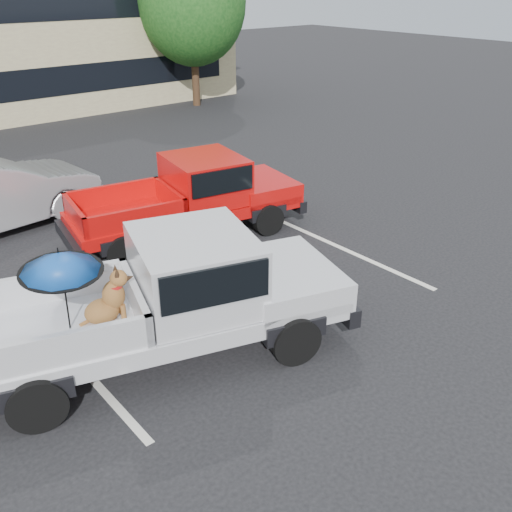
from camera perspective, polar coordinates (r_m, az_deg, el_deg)
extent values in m
plane|color=black|center=(9.23, 4.28, -8.15)|extent=(90.00, 90.00, 0.00)
cube|color=silver|center=(9.35, -18.33, -9.07)|extent=(0.12, 5.00, 0.01)
cube|color=silver|center=(12.33, 7.98, 1.06)|extent=(0.12, 5.00, 0.01)
cube|color=black|center=(23.88, -22.12, 15.57)|extent=(18.00, 0.08, 1.10)
cube|color=black|center=(23.62, -23.30, 21.96)|extent=(18.00, 0.08, 1.10)
cylinder|color=#332114|center=(26.06, -6.08, 17.71)|extent=(0.32, 0.32, 2.73)
ellipsoid|color=#124114|center=(25.79, -6.41, 23.98)|extent=(4.46, 4.46, 5.13)
cylinder|color=#332114|center=(31.74, -19.46, 18.11)|extent=(0.32, 0.32, 2.86)
cylinder|color=black|center=(7.89, -21.04, -13.56)|extent=(0.81, 0.49, 0.76)
cylinder|color=black|center=(9.41, -21.74, -6.69)|extent=(0.81, 0.49, 0.76)
cylinder|color=black|center=(8.51, 3.87, -8.34)|extent=(0.81, 0.49, 0.76)
cylinder|color=black|center=(9.94, -0.81, -2.77)|extent=(0.81, 0.49, 0.76)
cube|color=silver|center=(8.59, -9.43, -5.99)|extent=(5.72, 3.42, 0.28)
cube|color=silver|center=(9.04, 2.82, -2.33)|extent=(2.00, 2.28, 0.46)
cube|color=black|center=(9.54, 6.86, -3.48)|extent=(0.77, 1.93, 0.30)
cube|color=silver|center=(8.37, -6.13, -1.33)|extent=(2.12, 2.24, 1.05)
cube|color=black|center=(8.28, -6.19, -0.10)|extent=(2.00, 2.30, 0.55)
cube|color=black|center=(8.43, -19.12, -7.43)|extent=(2.74, 2.44, 0.10)
cube|color=silver|center=(9.04, -19.90, -2.95)|extent=(2.23, 0.77, 0.50)
cube|color=silver|center=(7.54, -18.83, -8.99)|extent=(2.23, 0.77, 0.50)
cube|color=silver|center=(8.35, -11.94, -4.35)|extent=(0.64, 1.79, 0.50)
ellipsoid|color=brown|center=(8.36, -15.12, -5.34)|extent=(0.61, 0.56, 0.34)
cylinder|color=brown|center=(8.34, -13.11, -5.53)|extent=(0.07, 0.07, 0.26)
cylinder|color=brown|center=(8.48, -13.33, -4.96)|extent=(0.07, 0.07, 0.26)
ellipsoid|color=brown|center=(8.27, -14.05, -3.85)|extent=(0.39, 0.37, 0.46)
cylinder|color=red|center=(8.20, -14.02, -2.93)|extent=(0.22, 0.22, 0.04)
sphere|color=brown|center=(8.16, -13.59, -2.18)|extent=(0.24, 0.24, 0.24)
cone|color=black|center=(8.19, -12.62, -2.14)|extent=(0.20, 0.16, 0.12)
cone|color=black|center=(8.04, -13.75, -1.61)|extent=(0.09, 0.09, 0.13)
cone|color=black|center=(8.16, -13.91, -1.22)|extent=(0.09, 0.09, 0.13)
cylinder|color=brown|center=(8.41, -16.32, -6.19)|extent=(0.30, 0.05, 0.10)
cylinder|color=black|center=(8.10, -18.47, -4.03)|extent=(0.02, 0.10, 1.05)
cone|color=#134AA9|center=(7.85, -19.03, -0.59)|extent=(1.10, 1.12, 0.36)
cylinder|color=black|center=(7.78, -19.20, 0.46)|extent=(0.02, 0.02, 0.10)
cylinder|color=black|center=(7.91, -18.89, -1.43)|extent=(1.10, 1.10, 0.09)
cylinder|color=black|center=(11.42, -13.13, 0.39)|extent=(0.73, 0.37, 0.70)
cylinder|color=black|center=(12.92, -15.45, 3.22)|extent=(0.73, 0.37, 0.70)
cylinder|color=black|center=(12.63, 1.19, 3.67)|extent=(0.73, 0.37, 0.70)
cylinder|color=black|center=(14.00, -2.39, 5.98)|extent=(0.73, 0.37, 0.70)
cube|color=red|center=(12.56, -7.10, 4.64)|extent=(5.16, 2.57, 0.26)
cube|color=red|center=(13.25, 0.17, 6.91)|extent=(1.65, 1.97, 0.42)
cube|color=black|center=(13.70, 2.67, 6.01)|extent=(0.49, 1.80, 0.27)
cube|color=black|center=(11.96, -18.18, 1.53)|extent=(0.47, 1.80, 0.26)
cube|color=red|center=(12.53, -5.13, 7.73)|extent=(1.78, 1.92, 0.96)
cube|color=black|center=(12.47, -5.17, 8.53)|extent=(1.66, 1.99, 0.50)
cube|color=black|center=(12.13, -12.88, 3.64)|extent=(2.36, 2.02, 0.09)
cube|color=red|center=(12.75, -14.13, 5.96)|extent=(2.09, 0.45, 0.46)
cube|color=red|center=(11.32, -11.75, 3.60)|extent=(2.09, 0.45, 0.46)
cube|color=red|center=(11.81, -17.65, 3.86)|extent=(0.38, 1.68, 0.46)
cube|color=red|center=(12.33, -8.56, 5.77)|extent=(0.38, 1.68, 0.46)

